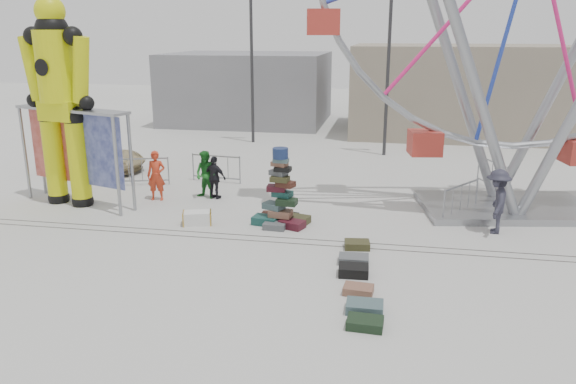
% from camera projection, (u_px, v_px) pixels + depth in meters
% --- Properties ---
extents(ground, '(90.00, 90.00, 0.00)m').
position_uv_depth(ground, '(264.00, 250.00, 15.36)').
color(ground, '#9E9E99').
rests_on(ground, ground).
extents(track_line_near, '(40.00, 0.04, 0.01)m').
position_uv_depth(track_line_near, '(269.00, 242.00, 15.92)').
color(track_line_near, '#47443F').
rests_on(track_line_near, ground).
extents(track_line_far, '(40.00, 0.04, 0.01)m').
position_uv_depth(track_line_far, '(272.00, 237.00, 16.30)').
color(track_line_far, '#47443F').
rests_on(track_line_far, ground).
extents(building_right, '(12.00, 8.00, 5.00)m').
position_uv_depth(building_right, '(458.00, 90.00, 32.36)').
color(building_right, gray).
rests_on(building_right, ground).
extents(building_left, '(10.00, 8.00, 4.40)m').
position_uv_depth(building_left, '(248.00, 88.00, 36.59)').
color(building_left, gray).
rests_on(building_left, ground).
extents(lamp_post_right, '(1.41, 0.25, 8.00)m').
position_uv_depth(lamp_post_right, '(391.00, 60.00, 25.87)').
color(lamp_post_right, '#2D2D30').
rests_on(lamp_post_right, ground).
extents(lamp_post_left, '(1.41, 0.25, 8.00)m').
position_uv_depth(lamp_post_left, '(253.00, 57.00, 28.98)').
color(lamp_post_left, '#2D2D30').
rests_on(lamp_post_left, ground).
extents(suitcase_tower, '(1.80, 1.51, 2.41)m').
position_uv_depth(suitcase_tower, '(281.00, 203.00, 17.22)').
color(suitcase_tower, '#184943').
rests_on(suitcase_tower, ground).
extents(crash_test_dummy, '(2.82, 1.24, 7.07)m').
position_uv_depth(crash_test_dummy, '(59.00, 95.00, 18.46)').
color(crash_test_dummy, black).
rests_on(crash_test_dummy, ground).
extents(banner_scaffold, '(4.58, 2.12, 3.30)m').
position_uv_depth(banner_scaffold, '(74.00, 133.00, 18.76)').
color(banner_scaffold, gray).
rests_on(banner_scaffold, ground).
extents(steamer_trunk, '(0.98, 0.73, 0.40)m').
position_uv_depth(steamer_trunk, '(197.00, 218.00, 17.33)').
color(steamer_trunk, silver).
rests_on(steamer_trunk, ground).
extents(row_case_0, '(0.74, 0.58, 0.21)m').
position_uv_depth(row_case_0, '(357.00, 245.00, 15.44)').
color(row_case_0, '#3A391D').
rests_on(row_case_0, ground).
extents(row_case_1, '(0.79, 0.56, 0.19)m').
position_uv_depth(row_case_1, '(354.00, 259.00, 14.48)').
color(row_case_1, '#55595C').
rests_on(row_case_1, ground).
extents(row_case_2, '(0.75, 0.57, 0.25)m').
position_uv_depth(row_case_2, '(354.00, 271.00, 13.72)').
color(row_case_2, black).
rests_on(row_case_2, ground).
extents(row_case_3, '(0.71, 0.53, 0.19)m').
position_uv_depth(row_case_3, '(358.00, 290.00, 12.77)').
color(row_case_3, brown).
rests_on(row_case_3, ground).
extents(row_case_4, '(0.79, 0.54, 0.22)m').
position_uv_depth(row_case_4, '(365.00, 307.00, 11.94)').
color(row_case_4, '#445D61').
rests_on(row_case_4, ground).
extents(row_case_5, '(0.75, 0.54, 0.20)m').
position_uv_depth(row_case_5, '(365.00, 323.00, 11.30)').
color(row_case_5, black).
rests_on(row_case_5, ground).
extents(barricade_dummy_a, '(1.96, 0.62, 1.10)m').
position_uv_depth(barricade_dummy_a, '(86.00, 169.00, 22.00)').
color(barricade_dummy_a, gray).
rests_on(barricade_dummy_a, ground).
extents(barricade_dummy_b, '(1.95, 0.66, 1.10)m').
position_uv_depth(barricade_dummy_b, '(142.00, 171.00, 21.63)').
color(barricade_dummy_b, gray).
rests_on(barricade_dummy_b, ground).
extents(barricade_dummy_c, '(2.00, 0.33, 1.10)m').
position_uv_depth(barricade_dummy_c, '(216.00, 168.00, 22.10)').
color(barricade_dummy_c, gray).
rests_on(barricade_dummy_c, ground).
extents(barricade_wheel_front, '(1.26, 1.67, 1.10)m').
position_uv_depth(barricade_wheel_front, '(461.00, 200.00, 17.97)').
color(barricade_wheel_front, gray).
rests_on(barricade_wheel_front, ground).
extents(barricade_wheel_back, '(0.82, 1.90, 1.10)m').
position_uv_depth(barricade_wheel_back, '(492.00, 175.00, 21.11)').
color(barricade_wheel_back, gray).
rests_on(barricade_wheel_back, ground).
extents(pedestrian_red, '(0.70, 0.51, 1.76)m').
position_uv_depth(pedestrian_red, '(156.00, 176.00, 19.66)').
color(pedestrian_red, red).
rests_on(pedestrian_red, ground).
extents(pedestrian_green, '(0.99, 0.88, 1.71)m').
position_uv_depth(pedestrian_green, '(206.00, 175.00, 19.91)').
color(pedestrian_green, '#1A6A1F').
rests_on(pedestrian_green, ground).
extents(pedestrian_black, '(0.97, 0.63, 1.54)m').
position_uv_depth(pedestrian_black, '(215.00, 178.00, 19.84)').
color(pedestrian_black, black).
rests_on(pedestrian_black, ground).
extents(pedestrian_grey, '(0.90, 1.34, 1.92)m').
position_uv_depth(pedestrian_grey, '(497.00, 201.00, 16.42)').
color(pedestrian_grey, '#272734').
rests_on(pedestrian_grey, ground).
extents(parked_suv, '(4.54, 2.46, 1.21)m').
position_uv_depth(parked_suv, '(94.00, 157.00, 23.82)').
color(parked_suv, tan).
rests_on(parked_suv, ground).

